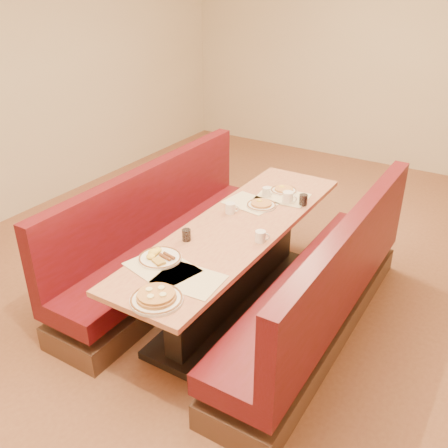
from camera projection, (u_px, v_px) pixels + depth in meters
The scene contains 19 objects.
ground at pixel (236, 304), 4.20m from camera, with size 8.00×8.00×0.00m, color #9E6647.
room_envelope at pixel (240, 68), 3.30m from camera, with size 6.04×8.04×2.82m.
diner_table at pixel (237, 267), 4.02m from camera, with size 0.70×2.50×0.75m.
booth_left at pixel (165, 244), 4.37m from camera, with size 0.55×2.50×1.05m.
booth_right at pixel (322, 296), 3.69m from camera, with size 0.55×2.50×1.05m.
placemat_near_left at pixel (162, 267), 3.31m from camera, with size 0.45×0.34×0.00m, color beige.
placemat_near_right at pixel (189, 279), 3.18m from camera, with size 0.42×0.31×0.00m, color beige.
placemat_far_left at pixel (250, 203), 4.20m from camera, with size 0.40×0.30×0.00m, color beige.
placemat_far_right at pixel (283, 197), 4.32m from camera, with size 0.42×0.32×0.00m, color beige.
pancake_plate at pixel (156, 298), 2.97m from camera, with size 0.32×0.32×0.07m.
eggs_plate at pixel (159, 257), 3.40m from camera, with size 0.30×0.30×0.06m.
extra_plate_mid at pixel (284, 190), 4.41m from camera, with size 0.23×0.23×0.05m.
extra_plate_far at pixel (261, 205), 4.14m from camera, with size 0.25×0.25×0.05m.
coffee_mug_a at pixel (261, 236), 3.61m from camera, with size 0.11×0.08×0.08m.
coffee_mug_b at pixel (231, 208), 4.02m from camera, with size 0.11×0.08×0.09m.
coffee_mug_c at pixel (288, 197), 4.19m from camera, with size 0.13×0.09×0.10m.
coffee_mug_d at pixel (267, 192), 4.32m from camera, with size 0.10×0.07×0.08m.
soda_tumbler_near at pixel (186, 235), 3.62m from camera, with size 0.06×0.06×0.09m.
soda_tumbler_mid at pixel (303, 200), 4.15m from camera, with size 0.07×0.07×0.10m.
Camera 1 is at (1.71, -2.96, 2.54)m, focal length 40.00 mm.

